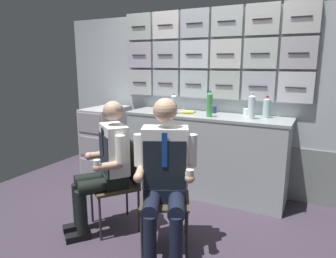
% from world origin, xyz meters
% --- Properties ---
extents(ground, '(4.80, 4.80, 0.04)m').
position_xyz_m(ground, '(0.00, 0.00, -0.02)').
color(ground, '#39303D').
extents(galley_bulkhead, '(4.20, 0.14, 2.17)m').
position_xyz_m(galley_bulkhead, '(0.01, 1.37, 1.15)').
color(galley_bulkhead, '#B1BCC1').
rests_on(galley_bulkhead, ground).
extents(galley_counter, '(1.90, 0.53, 0.96)m').
position_xyz_m(galley_counter, '(0.09, 1.09, 0.48)').
color(galley_counter, '#A4ABAD').
rests_on(galley_counter, ground).
extents(service_trolley, '(0.40, 0.65, 0.97)m').
position_xyz_m(service_trolley, '(-1.26, 0.94, 0.52)').
color(service_trolley, black).
rests_on(service_trolley, ground).
extents(folding_chair_left, '(0.56, 0.56, 0.83)m').
position_xyz_m(folding_chair_left, '(-0.33, 0.02, 0.51)').
color(folding_chair_left, '#2D2D33').
rests_on(folding_chair_left, ground).
extents(crew_member_left, '(0.60, 0.65, 1.22)m').
position_xyz_m(crew_member_left, '(-0.43, -0.11, 0.66)').
color(crew_member_left, black).
rests_on(crew_member_left, ground).
extents(folding_chair_center, '(0.53, 0.53, 0.83)m').
position_xyz_m(folding_chair_center, '(0.14, -0.03, 0.51)').
color(folding_chair_center, '#2D2D33').
rests_on(folding_chair_center, ground).
extents(crew_member_center, '(0.59, 0.70, 1.28)m').
position_xyz_m(crew_member_center, '(0.21, -0.17, 0.70)').
color(crew_member_center, black).
rests_on(crew_member_center, ground).
extents(water_bottle_tall, '(0.07, 0.07, 0.29)m').
position_xyz_m(water_bottle_tall, '(0.17, 0.96, 1.10)').
color(water_bottle_tall, '#479C50').
rests_on(water_bottle_tall, galley_counter).
extents(sparkling_bottle_green, '(0.07, 0.07, 0.25)m').
position_xyz_m(sparkling_bottle_green, '(-0.28, 0.99, 1.08)').
color(sparkling_bottle_green, silver).
rests_on(sparkling_bottle_green, galley_counter).
extents(water_bottle_clear, '(0.08, 0.08, 0.24)m').
position_xyz_m(water_bottle_clear, '(0.75, 1.19, 1.07)').
color(water_bottle_clear, silver).
rests_on(water_bottle_clear, galley_counter).
extents(water_bottle_short, '(0.07, 0.07, 0.28)m').
position_xyz_m(water_bottle_short, '(0.61, 1.04, 1.10)').
color(water_bottle_short, silver).
rests_on(water_bottle_short, galley_counter).
extents(coffee_cup_white, '(0.08, 0.08, 0.08)m').
position_xyz_m(coffee_cup_white, '(0.53, 1.21, 1.01)').
color(coffee_cup_white, white).
rests_on(coffee_cup_white, galley_counter).
extents(paper_cup_blue, '(0.07, 0.07, 0.08)m').
position_xyz_m(paper_cup_blue, '(0.13, 1.24, 1.01)').
color(paper_cup_blue, navy).
rests_on(paper_cup_blue, galley_counter).
extents(snack_banana, '(0.17, 0.10, 0.04)m').
position_xyz_m(snack_banana, '(-0.12, 1.03, 0.98)').
color(snack_banana, yellow).
rests_on(snack_banana, galley_counter).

